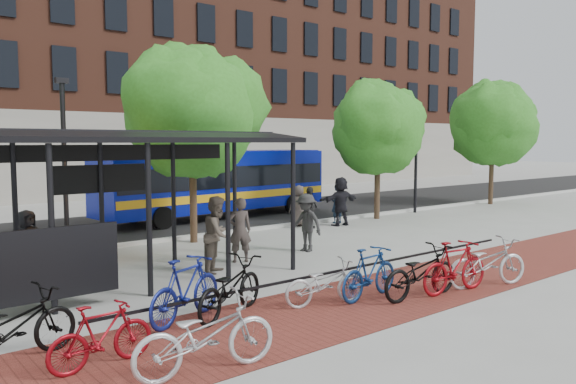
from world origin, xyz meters
TOP-DOWN VIEW (x-y plane):
  - ground at (0.00, 0.00)m, footprint 160.00×160.00m
  - asphalt_street at (0.00, 8.00)m, footprint 160.00×8.00m
  - curb at (0.00, 4.00)m, footprint 160.00×0.25m
  - brick_strip at (-2.00, -5.00)m, footprint 24.00×3.00m
  - bike_rack_rail at (-3.30, -4.10)m, footprint 12.00×0.05m
  - building_brick at (10.00, 26.00)m, footprint 55.00×14.00m
  - bus_shelter at (-8.13, -0.48)m, footprint 10.60×3.07m
  - tree_b at (-2.90, 3.35)m, footprint 5.15×4.20m
  - tree_c at (6.09, 3.35)m, footprint 4.66×3.80m
  - tree_d at (15.10, 3.35)m, footprint 5.39×4.40m
  - lamp_post_left at (-7.00, 3.60)m, footprint 0.35×0.20m
  - lamp_post_right at (9.00, 3.60)m, footprint 0.35×0.20m
  - bus at (0.81, 7.88)m, footprint 10.97×3.26m
  - bike_0 at (-10.26, -4.02)m, footprint 2.25×1.30m
  - bike_1 at (-9.26, -4.98)m, footprint 1.65×0.56m
  - bike_2 at (-8.19, -6.13)m, footprint 2.25×1.05m
  - bike_3 at (-7.25, -3.86)m, footprint 2.09×1.32m
  - bike_4 at (-6.44, -4.11)m, footprint 2.22×1.54m
  - bike_6 at (-4.56, -4.73)m, footprint 1.88×1.06m
  - bike_7 at (-3.49, -4.98)m, footprint 1.90×0.73m
  - bike_8 at (-2.62, -5.64)m, footprint 2.17×0.90m
  - bike_9 at (-1.71, -5.86)m, footprint 2.00×0.79m
  - bike_10 at (-0.68, -6.02)m, footprint 2.27×1.35m
  - pedestrian_0 at (-8.46, 2.09)m, footprint 0.90×0.70m
  - pedestrian_1 at (-3.56, -0.22)m, footprint 0.77×0.65m
  - pedestrian_4 at (1.90, 3.08)m, footprint 1.01×0.59m
  - pedestrian_5 at (3.37, 2.86)m, footprint 1.85×0.75m
  - pedestrian_6 at (2.00, 3.80)m, footprint 0.94×0.83m
  - pedestrian_7 at (3.74, 3.45)m, footprint 0.59×0.39m
  - pedestrian_8 at (-4.69, -0.90)m, footprint 1.20×1.18m
  - pedestrian_9 at (-1.14, -0.24)m, footprint 0.82×1.22m

SIDE VIEW (x-z plane):
  - ground at x=0.00m, z-range 0.00..0.00m
  - bike_rack_rail at x=-3.30m, z-range -0.47..0.47m
  - brick_strip at x=-2.00m, z-range 0.00..0.01m
  - asphalt_street at x=0.00m, z-range 0.00..0.01m
  - curb at x=0.00m, z-range 0.00..0.12m
  - bike_6 at x=-4.56m, z-range 0.00..0.93m
  - bike_1 at x=-9.26m, z-range 0.00..0.98m
  - bike_4 at x=-6.44m, z-range 0.00..1.11m
  - bike_7 at x=-3.49m, z-range 0.00..1.11m
  - bike_8 at x=-2.62m, z-range 0.00..1.12m
  - bike_0 at x=-10.26m, z-range 0.00..1.12m
  - bike_10 at x=-0.68m, z-range 0.00..1.13m
  - bike_2 at x=-8.19m, z-range 0.00..1.14m
  - bike_9 at x=-1.71m, z-range 0.00..1.17m
  - bike_3 at x=-7.25m, z-range 0.00..1.22m
  - pedestrian_7 at x=3.74m, z-range 0.00..1.59m
  - pedestrian_4 at x=1.90m, z-range 0.00..1.61m
  - pedestrian_0 at x=-8.46m, z-range 0.00..1.62m
  - pedestrian_6 at x=2.00m, z-range 0.00..1.62m
  - pedestrian_9 at x=-1.14m, z-range 0.00..1.75m
  - pedestrian_1 at x=-3.56m, z-range 0.00..1.79m
  - pedestrian_5 at x=3.37m, z-range 0.00..1.94m
  - pedestrian_8 at x=-4.69m, z-range 0.00..1.96m
  - bus at x=0.81m, z-range 0.22..3.14m
  - lamp_post_left at x=-7.00m, z-range 0.18..5.31m
  - lamp_post_right at x=9.00m, z-range 0.18..5.31m
  - bus_shelter at x=-8.13m, z-range 1.20..4.80m
  - tree_c at x=6.09m, z-range 1.09..7.02m
  - tree_b at x=-2.90m, z-range 1.22..7.69m
  - tree_d at x=15.10m, z-range 1.19..7.74m
  - building_brick at x=10.00m, z-range 0.00..20.00m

